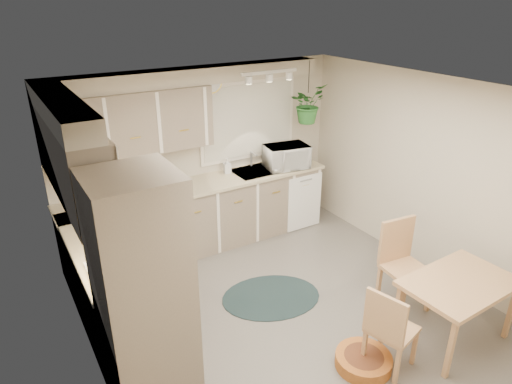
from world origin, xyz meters
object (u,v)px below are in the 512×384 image
chair_left (392,327)px  microwave (286,154)px  braided_rug (271,297)px  chair_back (407,268)px  pet_bed (363,361)px  dining_table (454,310)px

chair_left → microwave: size_ratio=1.46×
braided_rug → microwave: bearing=50.5°
chair_left → chair_back: bearing=109.7°
chair_back → pet_bed: 1.19m
chair_back → pet_bed: size_ratio=1.88×
chair_left → pet_bed: chair_left is taller
braided_rug → pet_bed: pet_bed is taller
chair_back → pet_bed: (-1.01, -0.46, -0.44)m
braided_rug → microwave: 2.11m
pet_bed → dining_table: bearing=-9.2°
dining_table → chair_left: 0.82m
dining_table → chair_left: bearing=175.1°
chair_left → microwave: microwave is taller
chair_left → microwave: 2.99m
pet_bed → microwave: 3.08m
chair_back → braided_rug: size_ratio=0.87×
dining_table → microwave: bearing=91.1°
chair_left → dining_table: bearing=69.9°
pet_bed → microwave: size_ratio=0.89×
braided_rug → pet_bed: (0.16, -1.34, 0.06)m
chair_back → microwave: 2.35m
dining_table → chair_back: (-0.01, 0.62, 0.15)m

